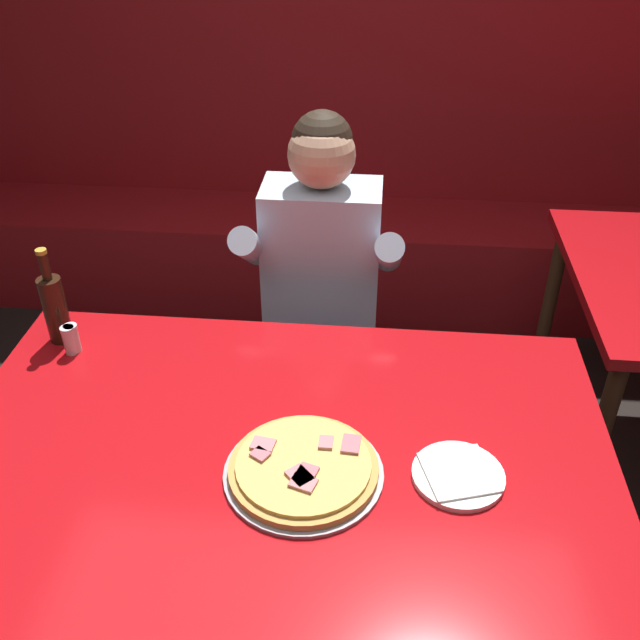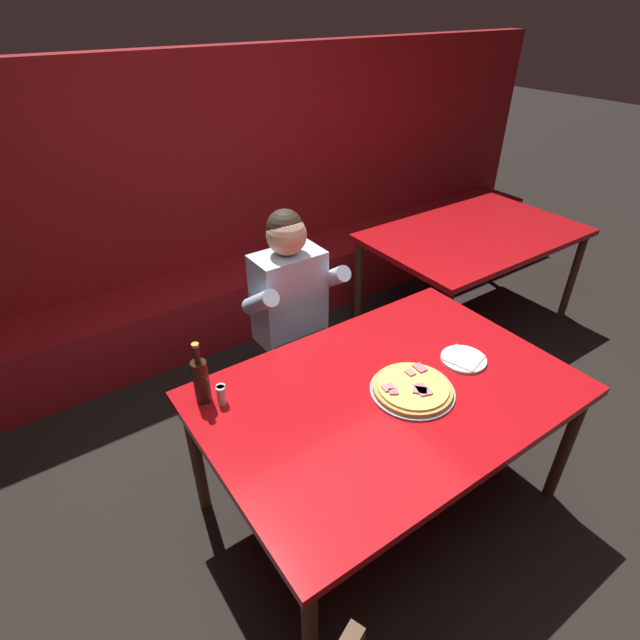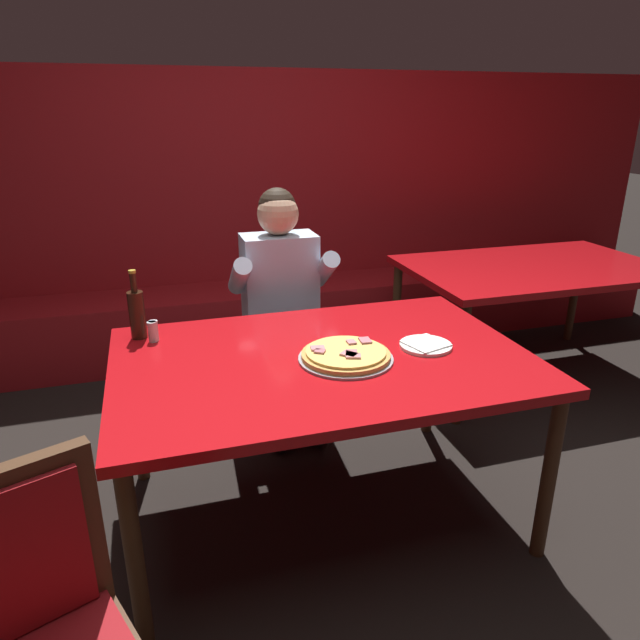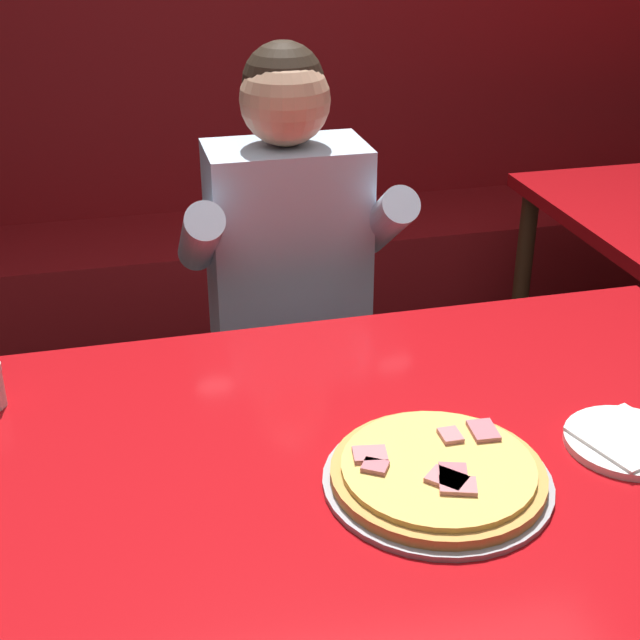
{
  "view_description": "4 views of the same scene",
  "coord_description": "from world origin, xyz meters",
  "px_view_note": "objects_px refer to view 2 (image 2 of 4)",
  "views": [
    {
      "loc": [
        0.22,
        -1.2,
        1.94
      ],
      "look_at": [
        0.08,
        0.29,
        0.93
      ],
      "focal_mm": 40.0,
      "sensor_mm": 36.0,
      "label": 1
    },
    {
      "loc": [
        -1.18,
        -1.17,
        2.17
      ],
      "look_at": [
        -0.13,
        0.34,
        0.97
      ],
      "focal_mm": 28.0,
      "sensor_mm": 36.0,
      "label": 2
    },
    {
      "loc": [
        -0.59,
        -1.94,
        1.64
      ],
      "look_at": [
        0.01,
        0.07,
        0.86
      ],
      "focal_mm": 32.0,
      "sensor_mm": 36.0,
      "label": 3
    },
    {
      "loc": [
        -0.38,
        -1.13,
        1.61
      ],
      "look_at": [
        -0.02,
        0.34,
        0.85
      ],
      "focal_mm": 50.0,
      "sensor_mm": 36.0,
      "label": 4
    }
  ],
  "objects_px": {
    "main_dining_table": "(388,401)",
    "plate_white_paper": "(464,359)",
    "pizza": "(412,389)",
    "beer_bottle": "(201,380)",
    "shaker_red_pepper_flakes": "(222,394)",
    "background_dining_table": "(474,240)",
    "diner_seated_blue_shirt": "(298,315)",
    "shaker_black_pepper": "(222,396)"
  },
  "relations": [
    {
      "from": "main_dining_table",
      "to": "plate_white_paper",
      "type": "xyz_separation_m",
      "value": [
        0.42,
        -0.04,
        0.07
      ]
    },
    {
      "from": "main_dining_table",
      "to": "pizza",
      "type": "bearing_deg",
      "value": -41.21
    },
    {
      "from": "pizza",
      "to": "beer_bottle",
      "type": "bearing_deg",
      "value": 148.45
    },
    {
      "from": "plate_white_paper",
      "to": "pizza",
      "type": "bearing_deg",
      "value": -176.17
    },
    {
      "from": "shaker_red_pepper_flakes",
      "to": "plate_white_paper",
      "type": "bearing_deg",
      "value": -20.37
    },
    {
      "from": "beer_bottle",
      "to": "background_dining_table",
      "type": "height_order",
      "value": "beer_bottle"
    },
    {
      "from": "pizza",
      "to": "main_dining_table",
      "type": "bearing_deg",
      "value": 138.79
    },
    {
      "from": "beer_bottle",
      "to": "diner_seated_blue_shirt",
      "type": "height_order",
      "value": "diner_seated_blue_shirt"
    },
    {
      "from": "pizza",
      "to": "background_dining_table",
      "type": "relative_size",
      "value": 0.24
    },
    {
      "from": "beer_bottle",
      "to": "shaker_red_pepper_flakes",
      "type": "xyz_separation_m",
      "value": [
        0.06,
        -0.05,
        -0.07
      ]
    },
    {
      "from": "pizza",
      "to": "plate_white_paper",
      "type": "bearing_deg",
      "value": 3.83
    },
    {
      "from": "main_dining_table",
      "to": "diner_seated_blue_shirt",
      "type": "distance_m",
      "value": 0.78
    },
    {
      "from": "main_dining_table",
      "to": "plate_white_paper",
      "type": "bearing_deg",
      "value": -5.6
    },
    {
      "from": "beer_bottle",
      "to": "background_dining_table",
      "type": "relative_size",
      "value": 0.19
    },
    {
      "from": "beer_bottle",
      "to": "shaker_red_pepper_flakes",
      "type": "distance_m",
      "value": 0.11
    },
    {
      "from": "shaker_black_pepper",
      "to": "shaker_red_pepper_flakes",
      "type": "xyz_separation_m",
      "value": [
        0.01,
        0.01,
        0.0
      ]
    },
    {
      "from": "main_dining_table",
      "to": "shaker_red_pepper_flakes",
      "type": "distance_m",
      "value": 0.72
    },
    {
      "from": "shaker_black_pepper",
      "to": "plate_white_paper",
      "type": "bearing_deg",
      "value": -19.8
    },
    {
      "from": "pizza",
      "to": "background_dining_table",
      "type": "xyz_separation_m",
      "value": [
        1.57,
        1.0,
        -0.09
      ]
    },
    {
      "from": "plate_white_paper",
      "to": "beer_bottle",
      "type": "bearing_deg",
      "value": 158.26
    },
    {
      "from": "main_dining_table",
      "to": "beer_bottle",
      "type": "distance_m",
      "value": 0.81
    },
    {
      "from": "shaker_black_pepper",
      "to": "diner_seated_blue_shirt",
      "type": "xyz_separation_m",
      "value": [
        0.66,
        0.44,
        -0.07
      ]
    },
    {
      "from": "shaker_red_pepper_flakes",
      "to": "diner_seated_blue_shirt",
      "type": "relative_size",
      "value": 0.07
    },
    {
      "from": "beer_bottle",
      "to": "shaker_red_pepper_flakes",
      "type": "height_order",
      "value": "beer_bottle"
    },
    {
      "from": "main_dining_table",
      "to": "pizza",
      "type": "relative_size",
      "value": 4.38
    },
    {
      "from": "pizza",
      "to": "beer_bottle",
      "type": "relative_size",
      "value": 1.25
    },
    {
      "from": "plate_white_paper",
      "to": "main_dining_table",
      "type": "bearing_deg",
      "value": 174.4
    },
    {
      "from": "pizza",
      "to": "diner_seated_blue_shirt",
      "type": "distance_m",
      "value": 0.85
    },
    {
      "from": "shaker_red_pepper_flakes",
      "to": "background_dining_table",
      "type": "relative_size",
      "value": 0.06
    },
    {
      "from": "shaker_red_pepper_flakes",
      "to": "diner_seated_blue_shirt",
      "type": "xyz_separation_m",
      "value": [
        0.65,
        0.43,
        -0.07
      ]
    },
    {
      "from": "background_dining_table",
      "to": "shaker_black_pepper",
      "type": "bearing_deg",
      "value": -165.35
    },
    {
      "from": "pizza",
      "to": "plate_white_paper",
      "type": "relative_size",
      "value": 1.74
    },
    {
      "from": "main_dining_table",
      "to": "shaker_red_pepper_flakes",
      "type": "xyz_separation_m",
      "value": [
        -0.62,
        0.35,
        0.1
      ]
    },
    {
      "from": "main_dining_table",
      "to": "diner_seated_blue_shirt",
      "type": "height_order",
      "value": "diner_seated_blue_shirt"
    },
    {
      "from": "main_dining_table",
      "to": "shaker_red_pepper_flakes",
      "type": "height_order",
      "value": "shaker_red_pepper_flakes"
    },
    {
      "from": "main_dining_table",
      "to": "beer_bottle",
      "type": "bearing_deg",
      "value": 149.64
    },
    {
      "from": "plate_white_paper",
      "to": "background_dining_table",
      "type": "distance_m",
      "value": 1.57
    },
    {
      "from": "pizza",
      "to": "shaker_red_pepper_flakes",
      "type": "bearing_deg",
      "value": 149.41
    },
    {
      "from": "plate_white_paper",
      "to": "diner_seated_blue_shirt",
      "type": "xyz_separation_m",
      "value": [
        -0.39,
        0.82,
        -0.04
      ]
    },
    {
      "from": "main_dining_table",
      "to": "diner_seated_blue_shirt",
      "type": "bearing_deg",
      "value": 87.84
    },
    {
      "from": "background_dining_table",
      "to": "main_dining_table",
      "type": "bearing_deg",
      "value": -150.54
    },
    {
      "from": "plate_white_paper",
      "to": "background_dining_table",
      "type": "height_order",
      "value": "plate_white_paper"
    }
  ]
}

